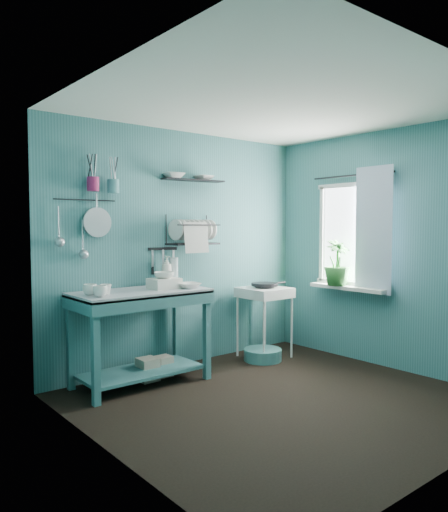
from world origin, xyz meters
TOP-DOWN VIEW (x-y plane):
  - floor at (0.00, 0.00)m, footprint 3.20×3.20m
  - ceiling at (0.00, 0.00)m, footprint 3.20×3.20m
  - wall_back at (0.00, 1.50)m, footprint 3.20×0.00m
  - wall_left at (-1.60, 0.00)m, footprint 0.00×3.00m
  - wall_right at (1.60, 0.00)m, footprint 0.00×3.00m
  - work_counter at (-0.71, 1.16)m, footprint 1.33×0.78m
  - mug_left at (-1.19, 1.00)m, footprint 0.12×0.12m
  - mug_mid at (-1.09, 1.10)m, footprint 0.14×0.14m
  - mug_right at (-1.21, 1.16)m, footprint 0.17×0.17m
  - wash_tub at (-0.46, 1.14)m, footprint 0.28×0.22m
  - tub_bowl at (-0.46, 1.14)m, footprint 0.20×0.19m
  - soap_bottle at (-0.29, 1.36)m, footprint 0.11×0.12m
  - water_bottle at (-0.19, 1.38)m, footprint 0.09×0.09m
  - counter_bowl at (-0.26, 1.01)m, footprint 0.22×0.22m
  - hotplate_stand at (0.88, 1.13)m, footprint 0.57×0.57m
  - frying_pan at (0.88, 1.13)m, footprint 0.30×0.30m
  - knife_strip at (-0.27, 1.47)m, footprint 0.32×0.06m
  - dish_rack at (0.05, 1.37)m, footprint 0.56×0.27m
  - upper_shelf at (0.07, 1.40)m, footprint 0.72×0.26m
  - shelf_bowl_left at (-0.17, 1.40)m, footprint 0.25×0.25m
  - shelf_bowl_right at (0.22, 1.40)m, footprint 0.22×0.22m
  - utensil_cup_magenta at (-1.05, 1.42)m, footprint 0.11×0.11m
  - utensil_cup_teal at (-0.84, 1.42)m, footprint 0.11×0.11m
  - colander at (-1.00, 1.45)m, footprint 0.28×0.03m
  - ladle_outer at (-1.36, 1.46)m, footprint 0.01×0.01m
  - ladle_inner at (-1.14, 1.46)m, footprint 0.01×0.01m
  - hook_rail at (-1.10, 1.47)m, footprint 0.60×0.01m
  - window_glass at (1.59, 0.45)m, footprint 0.00×1.10m
  - windowsill at (1.50, 0.45)m, footprint 0.16×0.95m
  - curtain at (1.52, 0.15)m, footprint 0.00×1.35m
  - curtain_rod at (1.54, 0.45)m, footprint 0.02×1.05m
  - potted_plant at (1.45, 0.56)m, footprint 0.32×0.32m
  - storage_tin_large at (-0.61, 1.21)m, footprint 0.18×0.18m
  - storage_tin_small at (-0.41, 1.24)m, footprint 0.15×0.15m
  - floor_basin at (0.75, 1.03)m, footprint 0.42×0.42m

SIDE VIEW (x-z plane):
  - floor at x=0.00m, z-range 0.00..0.00m
  - floor_basin at x=0.75m, z-range 0.00..0.13m
  - storage_tin_small at x=-0.41m, z-range 0.00..0.20m
  - storage_tin_large at x=-0.61m, z-range 0.00..0.22m
  - hotplate_stand at x=0.88m, z-range 0.00..0.79m
  - work_counter at x=-0.71m, z-range 0.00..0.89m
  - windowsill at x=1.50m, z-range 0.79..0.83m
  - frying_pan at x=0.88m, z-range 0.81..0.85m
  - counter_bowl at x=-0.26m, z-range 0.89..0.94m
  - mug_mid at x=-1.09m, z-range 0.89..0.98m
  - mug_left at x=-1.19m, z-range 0.89..0.99m
  - mug_right at x=-1.21m, z-range 0.89..0.99m
  - wash_tub at x=-0.46m, z-range 0.89..0.99m
  - tub_bowl at x=-0.46m, z-range 0.99..1.05m
  - water_bottle at x=-0.19m, z-range 0.89..1.17m
  - soap_bottle at x=-0.29m, z-range 0.89..1.19m
  - potted_plant at x=1.45m, z-range 0.83..1.34m
  - wall_back at x=0.00m, z-range -0.35..2.85m
  - wall_left at x=-1.60m, z-range -0.25..2.75m
  - wall_right at x=1.60m, z-range -0.25..2.75m
  - knife_strip at x=-0.27m, z-range 1.24..1.27m
  - window_glass at x=1.59m, z-range 0.85..1.95m
  - ladle_inner at x=-1.14m, z-range 1.25..1.55m
  - curtain at x=1.52m, z-range 0.77..2.12m
  - dish_rack at x=0.05m, z-range 1.30..1.62m
  - ladle_outer at x=-1.36m, z-range 1.37..1.67m
  - colander at x=-1.00m, z-range 1.39..1.67m
  - hook_rail at x=-1.10m, z-range 1.73..1.74m
  - utensil_cup_teal at x=-0.84m, z-range 1.81..1.94m
  - utensil_cup_magenta at x=-1.05m, z-range 1.82..1.95m
  - upper_shelf at x=0.07m, z-range 1.97..1.99m
  - curtain_rod at x=1.54m, z-range 2.04..2.06m
  - shelf_bowl_left at x=-0.17m, z-range 2.06..2.11m
  - shelf_bowl_right at x=0.22m, z-range 2.07..2.12m
  - ceiling at x=0.00m, z-range 2.50..2.50m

